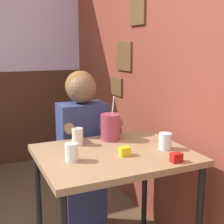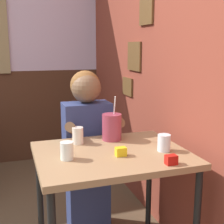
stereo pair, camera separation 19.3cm
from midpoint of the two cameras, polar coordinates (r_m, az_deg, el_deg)
name	(u,v)px [view 2 (the right image)]	position (r m, az deg, el deg)	size (l,w,h in m)	color
brick_wall_right	(137,50)	(2.81, 6.64, 11.18)	(0.08, 4.48, 2.70)	brown
main_table	(112,166)	(1.87, 2.91, -9.81)	(0.88, 0.71, 0.77)	#93704C
person_seated	(87,147)	(2.32, -2.18, -6.52)	(0.42, 0.41, 1.21)	navy
cocktail_pitcher	(112,127)	(2.05, 2.66, -2.79)	(0.13, 0.13, 0.29)	#99384C
glass_near_pitcher	(164,143)	(1.89, 12.42, -5.56)	(0.08, 0.08, 0.10)	silver
glass_center	(67,151)	(1.71, -5.06, -7.12)	(0.07, 0.07, 0.10)	silver
glass_far_side	(78,136)	(1.98, -3.50, -4.36)	(0.07, 0.07, 0.11)	silver
condiment_ketchup	(171,160)	(1.69, 14.04, -8.53)	(0.06, 0.04, 0.05)	#B7140F
condiment_mustard	(121,152)	(1.77, 4.77, -7.28)	(0.06, 0.04, 0.05)	yellow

